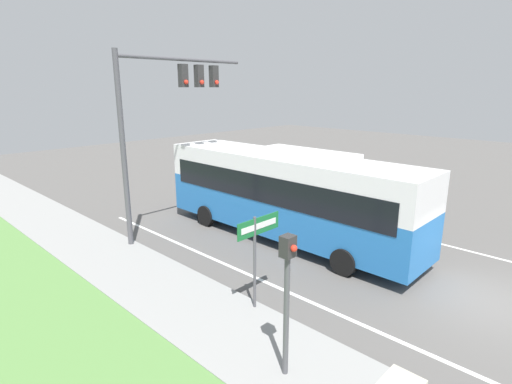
{
  "coord_description": "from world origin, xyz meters",
  "views": [
    {
      "loc": [
        -12.19,
        -2.28,
        6.03
      ],
      "look_at": [
        -0.87,
        8.56,
        1.91
      ],
      "focal_mm": 28.0,
      "sensor_mm": 36.0,
      "label": 1
    }
  ],
  "objects_px": {
    "bus": "(285,190)",
    "signal_gantry": "(165,105)",
    "street_sign": "(257,243)",
    "pedestrian_signal": "(287,285)"
  },
  "relations": [
    {
      "from": "bus",
      "to": "pedestrian_signal",
      "type": "relative_size",
      "value": 3.53
    },
    {
      "from": "bus",
      "to": "signal_gantry",
      "type": "distance_m",
      "value": 5.8
    },
    {
      "from": "bus",
      "to": "street_sign",
      "type": "distance_m",
      "value": 5.57
    },
    {
      "from": "pedestrian_signal",
      "to": "street_sign",
      "type": "height_order",
      "value": "pedestrian_signal"
    },
    {
      "from": "signal_gantry",
      "to": "street_sign",
      "type": "xyz_separation_m",
      "value": [
        -1.82,
        -6.71,
        -3.35
      ]
    },
    {
      "from": "bus",
      "to": "pedestrian_signal",
      "type": "distance_m",
      "value": 8.2
    },
    {
      "from": "pedestrian_signal",
      "to": "signal_gantry",
      "type": "bearing_deg",
      "value": 69.48
    },
    {
      "from": "bus",
      "to": "pedestrian_signal",
      "type": "height_order",
      "value": "bus"
    },
    {
      "from": "bus",
      "to": "signal_gantry",
      "type": "height_order",
      "value": "signal_gantry"
    },
    {
      "from": "signal_gantry",
      "to": "pedestrian_signal",
      "type": "bearing_deg",
      "value": -110.52
    }
  ]
}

